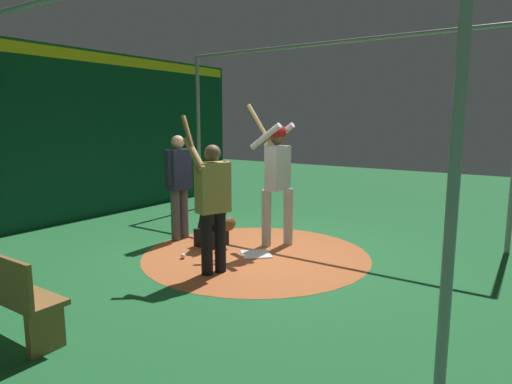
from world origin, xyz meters
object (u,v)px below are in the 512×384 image
at_px(umpire, 179,181).
at_px(visitor, 212,200).
at_px(home_plate, 256,254).
at_px(catcher, 214,224).
at_px(batter, 277,172).
at_px(baseball_0, 183,256).

xyz_separation_m(umpire, visitor, (1.55, -1.00, -0.00)).
relative_size(home_plate, catcher, 0.45).
distance_m(batter, baseball_0, 1.93).
xyz_separation_m(batter, catcher, (-0.81, -0.59, -0.83)).
relative_size(batter, baseball_0, 30.20).
height_order(catcher, baseball_0, catcher).
distance_m(visitor, baseball_0, 1.22).
height_order(home_plate, visitor, visitor).
relative_size(home_plate, baseball_0, 5.68).
xyz_separation_m(batter, visitor, (0.01, -1.59, -0.21)).
bearing_deg(umpire, baseball_0, -44.21).
relative_size(catcher, visitor, 0.45).
distance_m(catcher, visitor, 1.43).
xyz_separation_m(catcher, visitor, (0.82, -0.99, 0.62)).
bearing_deg(baseball_0, visitor, -16.08).
relative_size(umpire, visitor, 0.85).
distance_m(batter, catcher, 1.30).
bearing_deg(baseball_0, catcher, 94.76).
xyz_separation_m(home_plate, baseball_0, (-0.76, -0.76, 0.03)).
distance_m(home_plate, visitor, 1.37).
bearing_deg(umpire, visitor, -32.68).
bearing_deg(baseball_0, umpire, 135.79).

